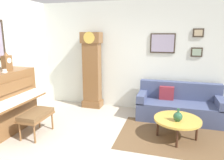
# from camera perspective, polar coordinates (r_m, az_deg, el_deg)

# --- Properties ---
(ground_plane) EXTENTS (6.40, 6.00, 0.10)m
(ground_plane) POSITION_cam_1_polar(r_m,az_deg,el_deg) (3.79, -1.93, -19.91)
(ground_plane) COLOR #B2A899
(wall_back) EXTENTS (5.30, 0.13, 2.80)m
(wall_back) POSITION_cam_1_polar(r_m,az_deg,el_deg) (5.56, 5.74, 6.46)
(wall_back) COLOR silver
(wall_back) RESTS_ON ground_plane
(area_rug) EXTENTS (2.10, 1.50, 0.01)m
(area_rug) POSITION_cam_1_polar(r_m,az_deg,el_deg) (4.42, 16.26, -14.62)
(area_rug) COLOR brown
(area_rug) RESTS_ON ground_plane
(piano) EXTENTS (0.87, 1.44, 1.25)m
(piano) POSITION_cam_1_polar(r_m,az_deg,el_deg) (4.78, -27.65, -5.41)
(piano) COLOR brown
(piano) RESTS_ON ground_plane
(piano_bench) EXTENTS (0.42, 0.70, 0.48)m
(piano_bench) POSITION_cam_1_polar(r_m,az_deg,el_deg) (4.44, -19.91, -9.08)
(piano_bench) COLOR brown
(piano_bench) RESTS_ON ground_plane
(grandfather_clock) EXTENTS (0.52, 0.34, 2.03)m
(grandfather_clock) POSITION_cam_1_polar(r_m,az_deg,el_deg) (5.66, -5.45, 2.09)
(grandfather_clock) COLOR brown
(grandfather_clock) RESTS_ON ground_plane
(couch) EXTENTS (1.90, 0.80, 0.84)m
(couch) POSITION_cam_1_polar(r_m,az_deg,el_deg) (5.24, 17.64, -6.70)
(couch) COLOR #424C70
(couch) RESTS_ON ground_plane
(coffee_table) EXTENTS (0.88, 0.88, 0.40)m
(coffee_table) POSITION_cam_1_polar(r_m,az_deg,el_deg) (4.26, 17.34, -10.34)
(coffee_table) COLOR gold
(coffee_table) RESTS_ON ground_plane
(mantel_clock) EXTENTS (0.13, 0.18, 0.38)m
(mantel_clock) POSITION_cam_1_polar(r_m,az_deg,el_deg) (4.78, -26.66, 4.44)
(mantel_clock) COLOR brown
(mantel_clock) RESTS_ON piano
(teacup) EXTENTS (0.12, 0.12, 0.06)m
(teacup) POSITION_cam_1_polar(r_m,az_deg,el_deg) (4.56, -27.15, 2.17)
(teacup) COLOR white
(teacup) RESTS_ON piano
(green_jug) EXTENTS (0.17, 0.17, 0.24)m
(green_jug) POSITION_cam_1_polar(r_m,az_deg,el_deg) (4.11, 17.45, -9.43)
(green_jug) COLOR #234C33
(green_jug) RESTS_ON coffee_table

